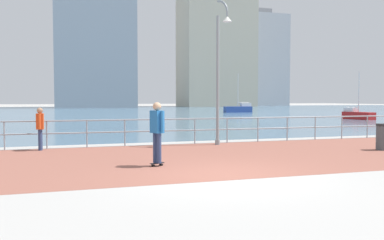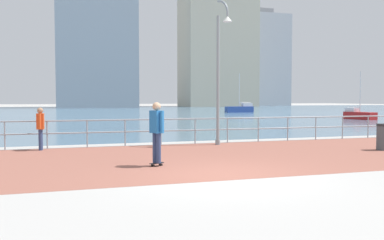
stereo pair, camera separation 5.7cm
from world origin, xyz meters
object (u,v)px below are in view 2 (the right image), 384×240
at_px(trash_bin, 383,137).
at_px(bystander, 40,125).
at_px(skateboarder, 157,128).
at_px(sailboat_navy, 359,115).
at_px(lamppost, 221,65).
at_px(sailboat_ivory, 240,109).

bearing_deg(trash_bin, bystander, 162.95).
bearing_deg(bystander, skateboarder, -54.91).
bearing_deg(bystander, sailboat_navy, 30.22).
xyz_separation_m(lamppost, trash_bin, (4.91, -3.13, -2.64)).
relative_size(lamppost, sailboat_ivory, 1.05).
relative_size(bystander, sailboat_ivory, 0.28).
distance_m(bystander, sailboat_ivory, 42.66).
xyz_separation_m(skateboarder, bystander, (-3.19, 4.54, -0.16)).
distance_m(skateboarder, bystander, 5.55).
xyz_separation_m(lamppost, bystander, (-6.60, 0.40, -2.24)).
distance_m(skateboarder, trash_bin, 8.40).
relative_size(bystander, trash_bin, 1.61).
height_order(lamppost, skateboarder, lamppost).
bearing_deg(lamppost, sailboat_navy, 38.76).
relative_size(skateboarder, trash_bin, 1.84).
distance_m(bystander, sailboat_navy, 29.92).
height_order(skateboarder, trash_bin, skateboarder).
bearing_deg(skateboarder, sailboat_navy, 40.85).
bearing_deg(lamppost, trash_bin, -32.52).
xyz_separation_m(trash_bin, sailboat_ivory, (11.90, 39.19, 0.04)).
bearing_deg(sailboat_ivory, trash_bin, -106.89).
relative_size(sailboat_ivory, sailboat_navy, 1.25).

